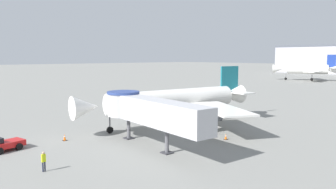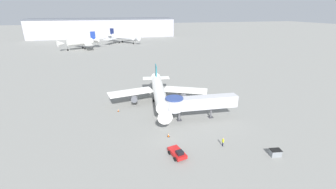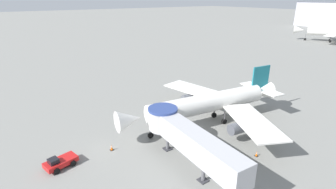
# 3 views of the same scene
# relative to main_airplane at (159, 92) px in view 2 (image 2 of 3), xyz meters

# --- Properties ---
(ground_plane) EXTENTS (800.00, 800.00, 0.00)m
(ground_plane) POSITION_rel_main_airplane_xyz_m (0.20, -2.99, -3.67)
(ground_plane) COLOR gray
(main_airplane) EXTENTS (28.09, 29.36, 8.61)m
(main_airplane) POSITION_rel_main_airplane_xyz_m (0.00, 0.00, 0.00)
(main_airplane) COLOR white
(main_airplane) RESTS_ON ground_plane
(jet_bridge) EXTENTS (17.27, 4.39, 5.85)m
(jet_bridge) POSITION_rel_main_airplane_xyz_m (6.52, -10.89, 0.50)
(jet_bridge) COLOR #B7B7BC
(jet_bridge) RESTS_ON ground_plane
(pushback_tug_red) EXTENTS (2.84, 4.22, 1.56)m
(pushback_tug_red) POSITION_rel_main_airplane_xyz_m (-2.08, -23.90, -2.95)
(pushback_tug_red) COLOR red
(pushback_tug_red) RESTS_ON ground_plane
(service_container_gray) EXTENTS (2.13, 1.63, 1.20)m
(service_container_gray) POSITION_rel_main_airplane_xyz_m (14.90, -28.17, -3.06)
(service_container_gray) COLOR gray
(service_container_gray) RESTS_ON ground_plane
(traffic_cone_starboard_wing) EXTENTS (0.43, 0.43, 0.72)m
(traffic_cone_starboard_wing) POSITION_rel_main_airplane_xyz_m (10.79, -1.87, -3.33)
(traffic_cone_starboard_wing) COLOR black
(traffic_cone_starboard_wing) RESTS_ON ground_plane
(traffic_cone_port_wing) EXTENTS (0.42, 0.42, 0.70)m
(traffic_cone_port_wing) POSITION_rel_main_airplane_xyz_m (-11.19, -1.97, -3.34)
(traffic_cone_port_wing) COLOR black
(traffic_cone_port_wing) RESTS_ON ground_plane
(traffic_cone_near_nose) EXTENTS (0.49, 0.49, 0.80)m
(traffic_cone_near_nose) POSITION_rel_main_airplane_xyz_m (-1.90, -17.07, -3.29)
(traffic_cone_near_nose) COLOR black
(traffic_cone_near_nose) RESTS_ON ground_plane
(ground_crew_marshaller) EXTENTS (0.24, 0.36, 1.83)m
(ground_crew_marshaller) POSITION_rel_main_airplane_xyz_m (7.23, -23.08, -2.61)
(ground_crew_marshaller) COLOR #1E2338
(ground_crew_marshaller) RESTS_ON ground_plane
(background_jet_navy_tail) EXTENTS (28.42, 27.78, 10.68)m
(background_jet_navy_tail) POSITION_rel_main_airplane_xyz_m (-0.55, 126.93, 1.01)
(background_jet_navy_tail) COLOR silver
(background_jet_navy_tail) RESTS_ON ground_plane
(background_jet_blue_tail) EXTENTS (25.45, 24.80, 10.97)m
(background_jet_blue_tail) POSITION_rel_main_airplane_xyz_m (-29.03, 103.25, 1.14)
(background_jet_blue_tail) COLOR white
(background_jet_blue_tail) RESTS_ON ground_plane
(terminal_building) EXTENTS (130.41, 21.73, 17.30)m
(terminal_building) POSITION_rel_main_airplane_xyz_m (-13.83, 172.01, 4.99)
(terminal_building) COLOR #A8A8B2
(terminal_building) RESTS_ON ground_plane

